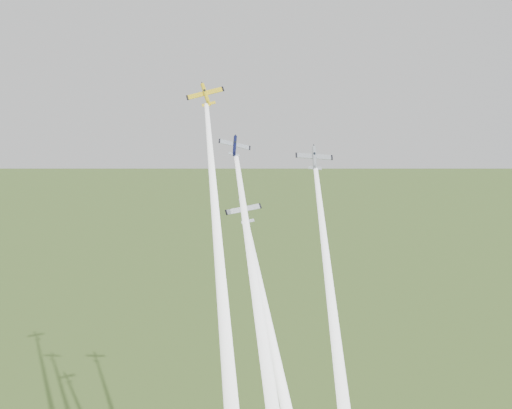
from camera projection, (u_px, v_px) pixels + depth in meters
name	position (u px, v px, depth m)	size (l,w,h in m)	color
plane_yellow	(206.00, 94.00, 142.22)	(8.59, 8.53, 1.35)	yellow
smoke_trail_yellow	(219.00, 252.00, 117.70)	(2.64, 2.64, 76.48)	white
plane_navy	(235.00, 146.00, 133.13)	(6.86, 6.81, 1.07)	#0C1038
smoke_trail_navy	(258.00, 310.00, 110.70)	(2.64, 2.64, 69.87)	white
plane_silver_right	(314.00, 158.00, 136.90)	(8.05, 7.99, 1.26)	#ABB2BA
smoke_trail_silver_right	(334.00, 322.00, 113.82)	(2.64, 2.64, 70.77)	white
plane_silver_low	(244.00, 211.00, 130.81)	(7.60, 7.54, 1.19)	silver
smoke_trail_silver_low	(278.00, 368.00, 111.17)	(2.64, 2.64, 61.77)	white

